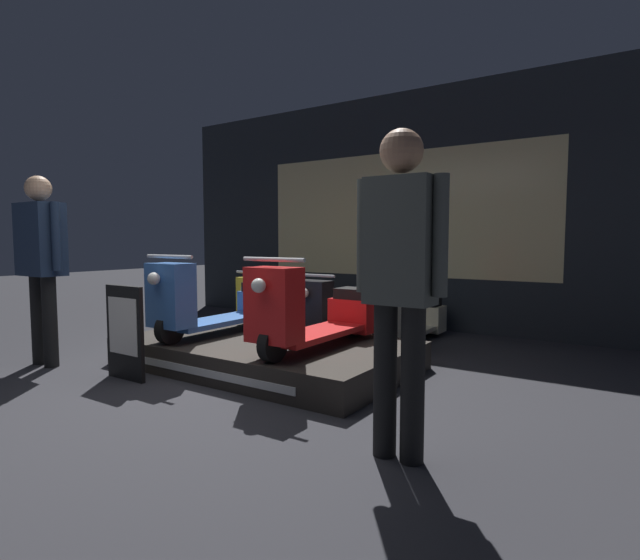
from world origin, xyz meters
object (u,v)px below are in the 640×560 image
at_px(scooter_display_right, 315,314).
at_px(person_right_browsing, 400,271).
at_px(scooter_backrow_2, 404,318).
at_px(price_sign_board, 125,332).
at_px(scooter_display_left, 216,304).
at_px(scooter_backrow_1, 339,312).
at_px(person_left_browsing, 41,252).
at_px(scooter_backrow_0, 283,307).

xyz_separation_m(scooter_display_right, person_right_browsing, (1.29, -1.09, 0.47)).
bearing_deg(scooter_backrow_2, price_sign_board, -117.40).
height_order(scooter_display_left, scooter_display_right, same).
xyz_separation_m(scooter_backrow_1, price_sign_board, (-0.51, -2.68, 0.11)).
height_order(scooter_backrow_1, person_left_browsing, person_left_browsing).
bearing_deg(person_right_browsing, scooter_display_left, 156.39).
bearing_deg(scooter_display_right, scooter_backrow_1, 115.45).
relative_size(scooter_backrow_2, person_left_browsing, 0.91).
distance_m(scooter_backrow_1, person_right_browsing, 3.58).
height_order(scooter_backrow_1, price_sign_board, same).
relative_size(person_left_browsing, person_right_browsing, 1.01).
bearing_deg(person_left_browsing, scooter_display_right, 24.47).
relative_size(scooter_backrow_0, person_left_browsing, 0.91).
xyz_separation_m(person_right_browsing, price_sign_board, (-2.62, 0.13, -0.62)).
xyz_separation_m(scooter_display_right, person_left_browsing, (-2.40, -1.09, 0.53)).
relative_size(scooter_display_right, price_sign_board, 2.01).
distance_m(scooter_display_right, scooter_backrow_1, 1.91).
bearing_deg(scooter_backrow_0, person_left_browsing, -104.02).
bearing_deg(scooter_display_left, price_sign_board, -97.19).
distance_m(scooter_display_right, scooter_backrow_2, 1.73).
height_order(scooter_display_right, person_left_browsing, person_left_browsing).
bearing_deg(scooter_display_right, person_right_browsing, -40.11).
relative_size(scooter_display_left, scooter_backrow_0, 1.00).
bearing_deg(scooter_backrow_1, scooter_display_right, -64.55).
relative_size(scooter_display_left, scooter_backrow_1, 1.00).
relative_size(scooter_backrow_1, person_left_browsing, 0.91).
xyz_separation_m(scooter_display_left, person_right_browsing, (2.50, -1.09, 0.47)).
distance_m(scooter_display_left, scooter_display_right, 1.20).
bearing_deg(scooter_backrow_2, person_left_browsing, -131.27).
height_order(scooter_display_right, scooter_backrow_1, scooter_display_right).
bearing_deg(scooter_backrow_1, scooter_backrow_2, 0.00).
height_order(scooter_backrow_0, scooter_backrow_1, same).
bearing_deg(scooter_display_right, scooter_backrow_2, 87.82).
bearing_deg(scooter_backrow_2, scooter_backrow_0, 180.00).
bearing_deg(scooter_display_right, price_sign_board, -143.94).
relative_size(scooter_backrow_0, scooter_backrow_1, 1.00).
height_order(person_right_browsing, price_sign_board, person_right_browsing).
bearing_deg(scooter_display_right, person_left_browsing, -155.53).
bearing_deg(scooter_backrow_2, scooter_display_left, -126.45).
bearing_deg(scooter_backrow_1, price_sign_board, -100.72).
xyz_separation_m(scooter_backrow_0, scooter_backrow_1, (0.88, 0.00, 0.00)).
xyz_separation_m(scooter_backrow_1, scooter_backrow_2, (0.88, 0.00, 0.00)).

